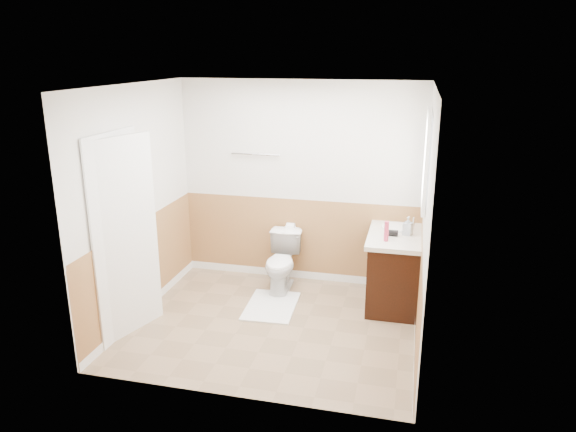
% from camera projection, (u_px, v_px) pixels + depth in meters
% --- Properties ---
extents(floor, '(3.00, 3.00, 0.00)m').
position_uv_depth(floor, '(274.00, 324.00, 5.77)').
color(floor, '#8C7051').
rests_on(floor, ground).
extents(ceiling, '(3.00, 3.00, 0.00)m').
position_uv_depth(ceiling, '(271.00, 85.00, 5.04)').
color(ceiling, white).
rests_on(ceiling, floor).
extents(wall_back, '(3.00, 0.00, 3.00)m').
position_uv_depth(wall_back, '(300.00, 184.00, 6.61)').
color(wall_back, silver).
rests_on(wall_back, floor).
extents(wall_front, '(3.00, 0.00, 3.00)m').
position_uv_depth(wall_front, '(229.00, 259.00, 4.19)').
color(wall_front, silver).
rests_on(wall_front, floor).
extents(wall_left, '(0.00, 3.00, 3.00)m').
position_uv_depth(wall_left, '(137.00, 204.00, 5.74)').
color(wall_left, silver).
rests_on(wall_left, floor).
extents(wall_right, '(0.00, 3.00, 3.00)m').
position_uv_depth(wall_right, '(426.00, 223.00, 5.07)').
color(wall_right, silver).
rests_on(wall_right, floor).
extents(wainscot_back, '(3.00, 0.00, 3.00)m').
position_uv_depth(wainscot_back, '(299.00, 241.00, 6.82)').
color(wainscot_back, '#AA6E44').
rests_on(wainscot_back, floor).
extents(wainscot_front, '(3.00, 0.00, 3.00)m').
position_uv_depth(wainscot_front, '(233.00, 343.00, 4.42)').
color(wainscot_front, '#AA6E44').
rests_on(wainscot_front, floor).
extents(wainscot_left, '(0.00, 2.60, 2.60)m').
position_uv_depth(wainscot_left, '(144.00, 269.00, 5.95)').
color(wainscot_left, '#AA6E44').
rests_on(wainscot_left, floor).
extents(wainscot_right, '(0.00, 2.60, 2.60)m').
position_uv_depth(wainscot_right, '(419.00, 296.00, 5.29)').
color(wainscot_right, '#AA6E44').
rests_on(wainscot_right, floor).
extents(toilet, '(0.42, 0.70, 0.70)m').
position_uv_depth(toilet, '(282.00, 263.00, 6.53)').
color(toilet, white).
rests_on(toilet, floor).
extents(bath_mat, '(0.59, 0.82, 0.02)m').
position_uv_depth(bath_mat, '(271.00, 306.00, 6.16)').
color(bath_mat, white).
rests_on(bath_mat, floor).
extents(vanity_cabinet, '(0.55, 1.10, 0.80)m').
position_uv_depth(vanity_cabinet, '(394.00, 269.00, 6.21)').
color(vanity_cabinet, black).
rests_on(vanity_cabinet, floor).
extents(vanity_knob_left, '(0.03, 0.03, 0.03)m').
position_uv_depth(vanity_knob_left, '(368.00, 258.00, 6.14)').
color(vanity_knob_left, white).
rests_on(vanity_knob_left, vanity_cabinet).
extents(vanity_knob_right, '(0.03, 0.03, 0.03)m').
position_uv_depth(vanity_knob_right, '(370.00, 252.00, 6.32)').
color(vanity_knob_right, '#B4B5BB').
rests_on(vanity_knob_right, vanity_cabinet).
extents(countertop, '(0.60, 1.15, 0.05)m').
position_uv_depth(countertop, '(396.00, 234.00, 6.09)').
color(countertop, white).
rests_on(countertop, vanity_cabinet).
extents(sink_basin, '(0.36, 0.36, 0.02)m').
position_uv_depth(sink_basin, '(397.00, 227.00, 6.21)').
color(sink_basin, white).
rests_on(sink_basin, countertop).
extents(faucet, '(0.02, 0.02, 0.14)m').
position_uv_depth(faucet, '(414.00, 223.00, 6.15)').
color(faucet, silver).
rests_on(faucet, countertop).
extents(lotion_bottle, '(0.05, 0.05, 0.22)m').
position_uv_depth(lotion_bottle, '(386.00, 231.00, 5.76)').
color(lotion_bottle, '#C33252').
rests_on(lotion_bottle, countertop).
extents(soap_dispenser, '(0.12, 0.12, 0.21)m').
position_uv_depth(soap_dispenser, '(408.00, 226.00, 5.96)').
color(soap_dispenser, '#9CA8B0').
rests_on(soap_dispenser, countertop).
extents(hair_dryer_body, '(0.14, 0.07, 0.07)m').
position_uv_depth(hair_dryer_body, '(392.00, 233.00, 5.94)').
color(hair_dryer_body, black).
rests_on(hair_dryer_body, countertop).
extents(hair_dryer_handle, '(0.03, 0.03, 0.07)m').
position_uv_depth(hair_dryer_handle, '(389.00, 235.00, 5.97)').
color(hair_dryer_handle, black).
rests_on(hair_dryer_handle, countertop).
extents(mirror_panel, '(0.02, 0.35, 0.90)m').
position_uv_depth(mirror_panel, '(425.00, 169.00, 6.01)').
color(mirror_panel, silver).
rests_on(mirror_panel, wall_right).
extents(window_frame, '(0.04, 0.80, 1.00)m').
position_uv_depth(window_frame, '(426.00, 160.00, 5.48)').
color(window_frame, white).
rests_on(window_frame, wall_right).
extents(window_glass, '(0.01, 0.70, 0.90)m').
position_uv_depth(window_glass, '(428.00, 160.00, 5.47)').
color(window_glass, white).
rests_on(window_glass, wall_right).
extents(door, '(0.29, 0.78, 2.04)m').
position_uv_depth(door, '(126.00, 238.00, 5.36)').
color(door, white).
rests_on(door, wall_left).
extents(door_frame, '(0.02, 0.92, 2.10)m').
position_uv_depth(door_frame, '(119.00, 237.00, 5.38)').
color(door_frame, white).
rests_on(door_frame, wall_left).
extents(door_knob, '(0.06, 0.06, 0.06)m').
position_uv_depth(door_knob, '(148.00, 235.00, 5.68)').
color(door_knob, silver).
rests_on(door_knob, door).
extents(towel_bar, '(0.62, 0.02, 0.02)m').
position_uv_depth(towel_bar, '(255.00, 154.00, 6.59)').
color(towel_bar, silver).
rests_on(towel_bar, wall_back).
extents(tp_holder_bar, '(0.14, 0.02, 0.02)m').
position_uv_depth(tp_holder_bar, '(291.00, 227.00, 6.73)').
color(tp_holder_bar, silver).
rests_on(tp_holder_bar, wall_back).
extents(tp_roll, '(0.10, 0.11, 0.11)m').
position_uv_depth(tp_roll, '(291.00, 227.00, 6.73)').
color(tp_roll, white).
rests_on(tp_roll, tp_holder_bar).
extents(tp_sheet, '(0.10, 0.01, 0.16)m').
position_uv_depth(tp_sheet, '(291.00, 235.00, 6.76)').
color(tp_sheet, white).
rests_on(tp_sheet, tp_roll).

